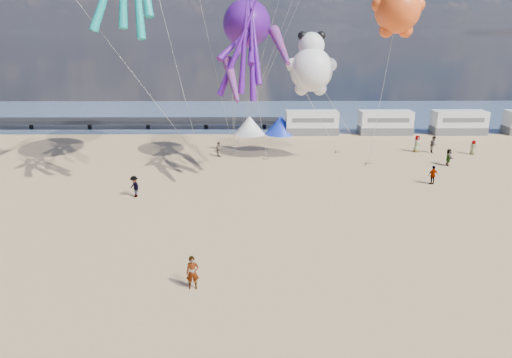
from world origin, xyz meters
name	(u,v)px	position (x,y,z in m)	size (l,w,h in m)	color
ground	(288,318)	(0.00, 0.00, 0.00)	(120.00, 120.00, 0.00)	tan
water	(262,114)	(0.00, 55.00, 0.02)	(120.00, 120.00, 0.00)	#3D5376
pier	(60,121)	(-28.00, 44.00, 1.00)	(60.00, 3.00, 0.50)	black
motorhome_0	(312,123)	(6.00, 40.00, 1.50)	(6.60, 2.50, 3.00)	silver
motorhome_1	(385,123)	(15.50, 40.00, 1.50)	(6.60, 2.50, 3.00)	silver
motorhome_2	(459,122)	(25.00, 40.00, 1.50)	(6.60, 2.50, 3.00)	silver
tent_white	(249,125)	(-2.00, 40.00, 1.20)	(4.00, 4.00, 2.40)	white
tent_blue	(280,125)	(2.00, 40.00, 1.20)	(4.00, 4.00, 2.40)	#1933CC
standing_person	(193,273)	(-4.66, 2.63, 0.90)	(0.66, 0.43, 1.80)	tan
beachgoer_0	(473,147)	(22.10, 29.50, 0.78)	(0.57, 0.37, 1.55)	#7F6659
beachgoer_1	(219,149)	(-5.19, 29.01, 0.77)	(0.75, 0.49, 1.53)	#7F6659
beachgoer_2	(135,187)	(-10.98, 16.38, 0.87)	(0.85, 0.66, 1.74)	#7F6659
beachgoer_3	(433,175)	(13.93, 19.39, 0.83)	(1.07, 0.62, 1.66)	#7F6659
beachgoer_4	(449,157)	(17.69, 25.21, 0.85)	(0.99, 0.41, 1.69)	#7F6659
beachgoer_6	(417,144)	(16.40, 30.61, 0.93)	(0.68, 0.44, 1.85)	#7F6659
beachgoer_7	(433,144)	(18.12, 30.32, 0.91)	(0.89, 0.58, 1.83)	#7F6659
sandbag_a	(201,162)	(-6.76, 26.20, 0.11)	(0.50, 0.35, 0.22)	gray
sandbag_b	(266,158)	(-0.18, 27.68, 0.11)	(0.50, 0.35, 0.22)	gray
sandbag_c	(369,163)	(9.95, 25.66, 0.11)	(0.50, 0.35, 0.22)	gray
sandbag_d	(338,152)	(7.68, 30.16, 0.11)	(0.50, 0.35, 0.22)	gray
sandbag_e	(234,153)	(-3.64, 30.01, 0.11)	(0.50, 0.35, 0.22)	gray
kite_octopus_purple	(247,24)	(-2.10, 25.78, 13.28)	(4.02, 9.39, 10.73)	#4E1087
kite_panda	(311,70)	(3.94, 25.94, 9.19)	(4.91, 4.62, 6.94)	white
kite_teddy_orange	(398,10)	(10.82, 23.38, 14.35)	(4.69, 4.41, 6.62)	#FF581D
windsock_mid	(281,46)	(0.74, 21.17, 11.45)	(1.00, 5.83, 5.83)	red
windsock_right	(232,80)	(-3.20, 18.73, 8.95)	(0.90, 5.67, 5.67)	red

